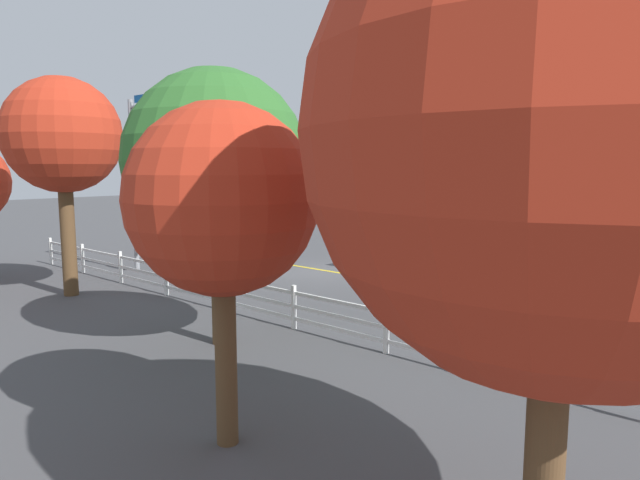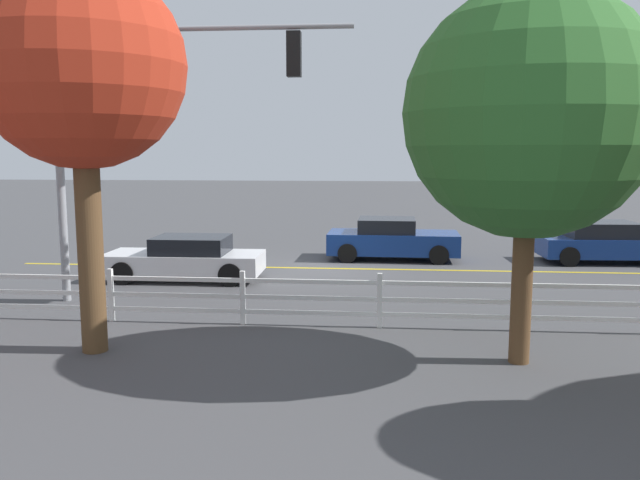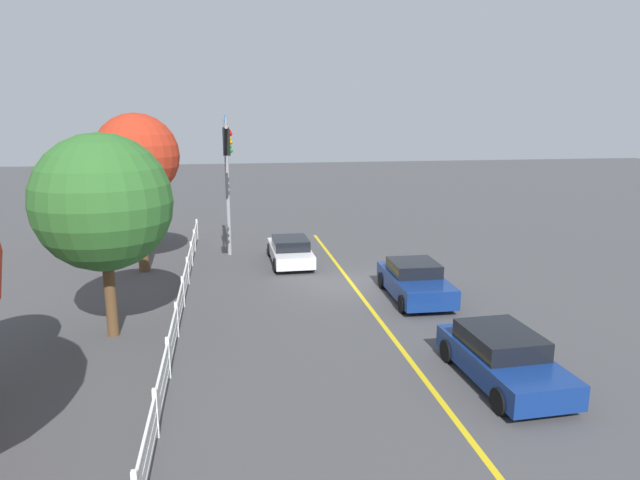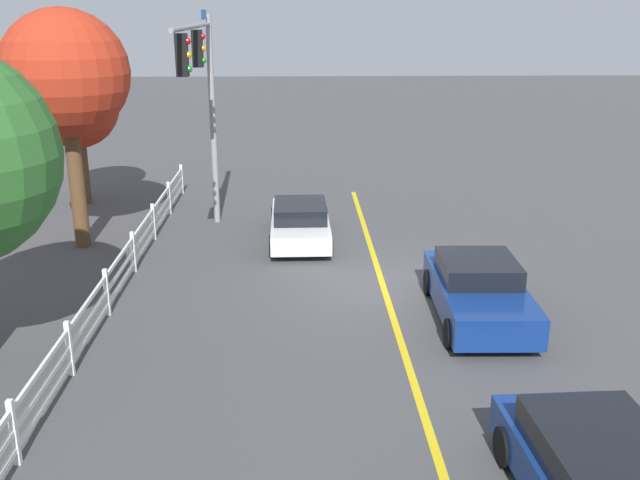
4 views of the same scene
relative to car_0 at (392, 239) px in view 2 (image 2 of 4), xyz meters
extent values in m
plane|color=#444447|center=(1.99, 1.95, -0.68)|extent=(120.00, 120.00, 0.00)
cube|color=gold|center=(-2.01, 1.95, -0.67)|extent=(28.00, 0.16, 0.01)
cylinder|color=gray|center=(8.11, 6.88, 2.69)|extent=(0.20, 0.20, 6.73)
cylinder|color=gray|center=(4.59, 6.88, 5.75)|extent=(7.03, 0.12, 0.12)
cube|color=#0C59B2|center=(7.21, 6.90, 6.03)|extent=(1.10, 0.03, 0.28)
cube|color=black|center=(5.28, 6.88, 5.15)|extent=(0.32, 0.28, 1.00)
sphere|color=red|center=(5.28, 6.73, 5.47)|extent=(0.17, 0.17, 0.17)
sphere|color=orange|center=(5.28, 6.73, 5.15)|extent=(0.17, 0.17, 0.17)
sphere|color=#148C19|center=(5.28, 6.73, 4.83)|extent=(0.17, 0.17, 0.17)
cube|color=black|center=(2.43, 6.88, 5.15)|extent=(0.32, 0.28, 1.00)
sphere|color=red|center=(2.43, 6.73, 5.47)|extent=(0.17, 0.17, 0.17)
sphere|color=orange|center=(2.43, 6.73, 5.15)|extent=(0.17, 0.17, 0.17)
sphere|color=#148C19|center=(2.43, 6.73, 4.83)|extent=(0.17, 0.17, 0.17)
cube|color=navy|center=(-0.04, 0.00, -0.10)|extent=(4.43, 2.03, 0.71)
cube|color=black|center=(0.18, 0.00, 0.49)|extent=(1.94, 1.77, 0.47)
cylinder|color=black|center=(-1.55, -0.85, -0.36)|extent=(0.65, 0.24, 0.64)
cylinder|color=black|center=(-1.51, 0.94, -0.36)|extent=(0.65, 0.24, 0.64)
cylinder|color=black|center=(1.42, -0.93, -0.36)|extent=(0.65, 0.24, 0.64)
cylinder|color=black|center=(1.47, 0.85, -0.36)|extent=(0.65, 0.24, 0.64)
cube|color=navy|center=(-7.05, -0.01, -0.14)|extent=(4.38, 2.04, 0.63)
cube|color=black|center=(-6.83, 0.00, 0.42)|extent=(2.26, 1.77, 0.50)
cylinder|color=black|center=(-8.48, -0.94, -0.36)|extent=(0.65, 0.24, 0.64)
cylinder|color=black|center=(-5.55, -0.83, -0.36)|extent=(0.65, 0.24, 0.64)
cylinder|color=black|center=(-5.62, 0.92, -0.36)|extent=(0.65, 0.24, 0.64)
cube|color=silver|center=(5.98, 4.09, -0.18)|extent=(4.44, 1.79, 0.56)
cube|color=black|center=(5.76, 4.08, 0.34)|extent=(2.07, 1.59, 0.47)
cylinder|color=black|center=(7.48, 4.91, -0.36)|extent=(0.64, 0.23, 0.64)
cylinder|color=black|center=(7.50, 3.29, -0.36)|extent=(0.64, 0.23, 0.64)
cylinder|color=black|center=(4.47, 4.88, -0.36)|extent=(0.64, 0.23, 0.64)
cylinder|color=black|center=(4.49, 3.26, -0.36)|extent=(0.64, 0.23, 0.64)
cube|color=white|center=(-2.45, 8.65, -0.10)|extent=(0.10, 0.10, 1.15)
cube|color=white|center=(0.44, 8.65, -0.10)|extent=(0.10, 0.10, 1.15)
cube|color=white|center=(3.33, 8.65, -0.10)|extent=(0.10, 0.10, 1.15)
cube|color=white|center=(6.21, 8.65, -0.10)|extent=(0.10, 0.10, 1.15)
cube|color=white|center=(-1.01, 8.65, 0.27)|extent=(26.00, 0.06, 0.09)
cube|color=white|center=(-1.01, 8.65, -0.08)|extent=(26.00, 0.06, 0.09)
cube|color=white|center=(-1.01, 8.65, -0.40)|extent=(26.00, 0.06, 0.09)
cylinder|color=brown|center=(5.66, 10.70, 1.21)|extent=(0.46, 0.46, 3.78)
sphere|color=#B22D19|center=(5.66, 10.70, 4.46)|extent=(3.64, 3.64, 3.64)
cylinder|color=brown|center=(-1.98, 10.67, 0.68)|extent=(0.35, 0.35, 2.71)
sphere|color=#2D6628|center=(-1.98, 10.67, 3.60)|extent=(4.19, 4.19, 4.19)
camera|label=1|loc=(-12.41, 18.81, 3.51)|focal=31.85mm
camera|label=2|loc=(0.51, 21.73, 2.97)|focal=36.01mm
camera|label=3|loc=(-19.75, 6.99, 6.21)|focal=31.71mm
camera|label=4|loc=(-15.13, 4.18, 6.22)|focal=39.90mm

